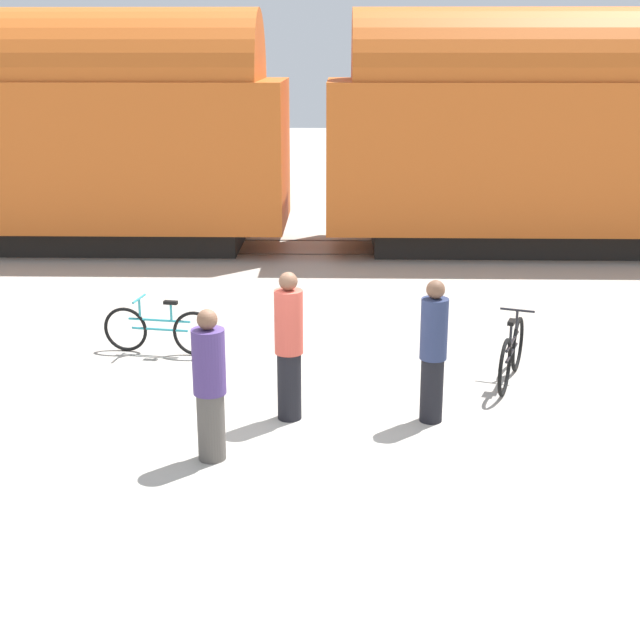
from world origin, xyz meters
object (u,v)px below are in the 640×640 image
freight_train (306,127)px  person_in_red (289,346)px  bicycle_teal (160,330)px  person_in_purple (210,386)px  bicycle_black (511,354)px  person_in_navy (433,351)px

freight_train → person_in_red: size_ratio=14.51×
bicycle_teal → person_in_purple: person_in_purple is taller
freight_train → person_in_red: 9.72m
person_in_purple → bicycle_teal: bearing=-119.7°
bicycle_black → person_in_purple: bearing=-146.8°
person_in_red → person_in_navy: (1.71, -0.03, -0.04)m
freight_train → bicycle_black: size_ratio=15.84×
person_in_navy → bicycle_black: bearing=-79.0°
bicycle_black → person_in_navy: person_in_navy is taller
bicycle_black → person_in_navy: 1.84m
freight_train → bicycle_teal: 7.81m
bicycle_black → bicycle_teal: bearing=167.9°
bicycle_teal → person_in_navy: size_ratio=0.99×
freight_train → person_in_red: freight_train is taller
bicycle_teal → bicycle_black: bicycle_black is taller
person_in_navy → person_in_purple: 2.72m
bicycle_teal → freight_train: bearing=75.4°
bicycle_black → person_in_red: 3.21m
freight_train → person_in_red: (0.15, -9.56, -1.72)m
freight_train → bicycle_black: 9.10m
bicycle_teal → person_in_red: bearing=-49.1°
person_in_navy → person_in_purple: bearing=76.8°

